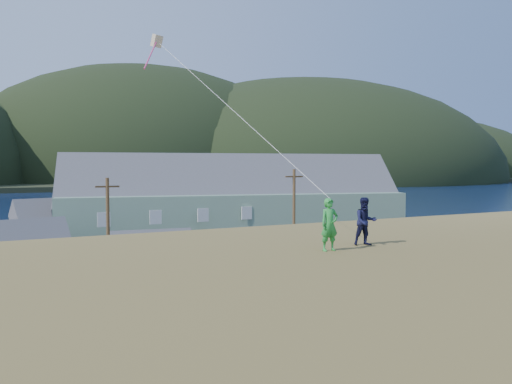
% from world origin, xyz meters
% --- Properties ---
extents(ground, '(900.00, 900.00, 0.00)m').
position_xyz_m(ground, '(0.00, 0.00, 0.00)').
color(ground, '#0A1638').
rests_on(ground, ground).
extents(grass_strip, '(110.00, 8.00, 0.10)m').
position_xyz_m(grass_strip, '(0.00, -2.00, 0.05)').
color(grass_strip, '#4C3D19').
rests_on(grass_strip, ground).
extents(waterfront_lot, '(72.00, 36.00, 0.12)m').
position_xyz_m(waterfront_lot, '(0.00, 17.00, 0.06)').
color(waterfront_lot, '#28282B').
rests_on(waterfront_lot, ground).
extents(wharf, '(26.00, 14.00, 0.90)m').
position_xyz_m(wharf, '(-6.00, 40.00, 0.45)').
color(wharf, gray).
rests_on(wharf, ground).
extents(far_shore, '(900.00, 320.00, 2.00)m').
position_xyz_m(far_shore, '(0.00, 330.00, 1.00)').
color(far_shore, black).
rests_on(far_shore, ground).
extents(far_hills, '(760.00, 265.00, 143.00)m').
position_xyz_m(far_hills, '(35.59, 279.38, 2.00)').
color(far_hills, black).
rests_on(far_hills, ground).
extents(lodge, '(40.92, 18.72, 13.90)m').
position_xyz_m(lodge, '(16.43, 21.09, 5.33)').
color(lodge, slate).
rests_on(lodge, waterfront_lot).
extents(shed_palegreen_near, '(9.91, 7.28, 6.50)m').
position_xyz_m(shed_palegreen_near, '(-7.28, 13.28, 2.46)').
color(shed_palegreen_near, gray).
rests_on(shed_palegreen_near, waterfront_lot).
extents(shed_white, '(7.45, 5.41, 5.52)m').
position_xyz_m(shed_white, '(3.10, 7.83, 2.14)').
color(shed_white, silver).
rests_on(shed_white, waterfront_lot).
extents(shed_palegreen_far, '(12.59, 8.97, 7.67)m').
position_xyz_m(shed_palegreen_far, '(-1.62, 27.91, 2.92)').
color(shed_palegreen_far, slate).
rests_on(shed_palegreen_far, waterfront_lot).
extents(utility_poles, '(31.07, 0.24, 9.63)m').
position_xyz_m(utility_poles, '(-1.95, 1.50, 4.83)').
color(utility_poles, '#47331E').
rests_on(utility_poles, waterfront_lot).
extents(kite_flyer_green, '(0.65, 0.44, 1.75)m').
position_xyz_m(kite_flyer_green, '(2.09, -19.60, 8.07)').
color(kite_flyer_green, green).
rests_on(kite_flyer_green, hillside).
extents(kite_flyer_navy, '(0.97, 0.85, 1.70)m').
position_xyz_m(kite_flyer_navy, '(3.89, -19.20, 8.05)').
color(kite_flyer_navy, black).
rests_on(kite_flyer_navy, hillside).
extents(kite_rig, '(2.28, 4.89, 11.88)m').
position_xyz_m(kite_rig, '(-1.22, -10.80, 15.47)').
color(kite_rig, beige).
rests_on(kite_rig, ground).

